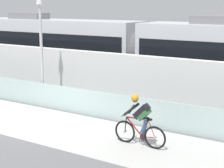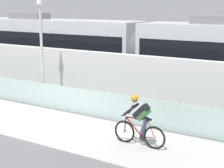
{
  "view_description": "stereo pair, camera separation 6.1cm",
  "coord_description": "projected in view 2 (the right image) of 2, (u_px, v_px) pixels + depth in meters",
  "views": [
    {
      "loc": [
        9.33,
        -9.71,
        4.29
      ],
      "look_at": [
        1.71,
        2.35,
        1.25
      ],
      "focal_mm": 59.9,
      "sensor_mm": 36.0,
      "label": 1
    },
    {
      "loc": [
        9.38,
        -9.68,
        4.29
      ],
      "look_at": [
        1.71,
        2.35,
        1.25
      ],
      "focal_mm": 59.9,
      "sensor_mm": 36.0,
      "label": 2
    }
  ],
  "objects": [
    {
      "name": "lamp_post_antenna",
      "position": [
        41.0,
        29.0,
        15.81
      ],
      "size": [
        0.28,
        0.28,
        5.2
      ],
      "color": "gray",
      "rests_on": "ground"
    },
    {
      "name": "ground_plane",
      "position": [
        39.0,
        123.0,
        13.81
      ],
      "size": [
        200.0,
        200.0,
        0.0
      ],
      "primitive_type": "plane",
      "color": "slate"
    },
    {
      "name": "tram",
      "position": [
        143.0,
        53.0,
        18.71
      ],
      "size": [
        22.56,
        2.54,
        3.81
      ],
      "color": "silver",
      "rests_on": "ground"
    },
    {
      "name": "glass_parapet",
      "position": [
        70.0,
        99.0,
        15.23
      ],
      "size": [
        32.0,
        0.05,
        1.01
      ],
      "primitive_type": "cube",
      "color": "#ADC6C1",
      "rests_on": "ground"
    },
    {
      "name": "cyclist_on_bike",
      "position": [
        140.0,
        122.0,
        11.43
      ],
      "size": [
        1.77,
        0.58,
        1.61
      ],
      "color": "black",
      "rests_on": "ground"
    },
    {
      "name": "concrete_barrier_wall",
      "position": [
        95.0,
        77.0,
        16.58
      ],
      "size": [
        32.0,
        0.36,
        2.27
      ],
      "primitive_type": "cube",
      "color": "silver",
      "rests_on": "ground"
    },
    {
      "name": "tram_rail_near",
      "position": [
        124.0,
        91.0,
        18.87
      ],
      "size": [
        32.0,
        0.08,
        0.01
      ],
      "primitive_type": "cube",
      "color": "#595654",
      "rests_on": "ground"
    },
    {
      "name": "bike_path_deck",
      "position": [
        39.0,
        123.0,
        13.81
      ],
      "size": [
        32.0,
        3.2,
        0.01
      ],
      "primitive_type": "cube",
      "color": "beige",
      "rests_on": "ground"
    },
    {
      "name": "tram_rail_far",
      "position": [
        137.0,
        86.0,
        20.05
      ],
      "size": [
        32.0,
        0.08,
        0.01
      ],
      "primitive_type": "cube",
      "color": "#595654",
      "rests_on": "ground"
    }
  ]
}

